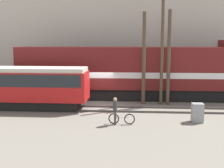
{
  "coord_description": "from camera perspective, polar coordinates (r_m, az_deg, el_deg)",
  "views": [
    {
      "loc": [
        2.86,
        -22.21,
        4.98
      ],
      "look_at": [
        1.29,
        -0.84,
        1.8
      ],
      "focal_mm": 45.0,
      "sensor_mm": 36.0,
      "label": 1
    }
  ],
  "objects": [
    {
      "name": "ground_plane",
      "position": [
        22.94,
        -3.07,
        -4.11
      ],
      "size": [
        120.0,
        120.0,
        0.0
      ],
      "primitive_type": "plane",
      "color": "slate"
    },
    {
      "name": "building_backdrop",
      "position": [
        32.04,
        -0.97,
        13.2
      ],
      "size": [
        46.23,
        6.0,
        15.28
      ],
      "color": "beige",
      "rests_on": "ground"
    },
    {
      "name": "streetcar",
      "position": [
        22.53,
        -19.61,
        -0.19
      ],
      "size": [
        11.45,
        2.54,
        3.13
      ],
      "color": "black",
      "rests_on": "ground"
    },
    {
      "name": "person",
      "position": [
        17.08,
        0.63,
        -4.95
      ],
      "size": [
        0.23,
        0.37,
        1.69
      ],
      "color": "#333333",
      "rests_on": "ground"
    },
    {
      "name": "bicycle",
      "position": [
        17.36,
        1.97,
        -7.08
      ],
      "size": [
        1.64,
        0.44,
        0.73
      ],
      "color": "black",
      "rests_on": "ground"
    },
    {
      "name": "utility_pole_center",
      "position": [
        22.68,
        10.15,
        7.49
      ],
      "size": [
        0.25,
        0.25,
        9.31
      ],
      "color": "#4C3D2D",
      "rests_on": "ground"
    },
    {
      "name": "utility_pole_right",
      "position": [
        22.77,
        11.46,
        5.2
      ],
      "size": [
        0.28,
        0.28,
        7.52
      ],
      "color": "#4C3D2D",
      "rests_on": "ground"
    },
    {
      "name": "track_far",
      "position": [
        25.39,
        -2.35,
        -2.72
      ],
      "size": [
        60.0,
        1.51,
        0.14
      ],
      "color": "#47423D",
      "rests_on": "ground"
    },
    {
      "name": "freight_locomotive",
      "position": [
        24.88,
        5.11,
        2.48
      ],
      "size": [
        20.77,
        3.04,
        5.19
      ],
      "color": "black",
      "rests_on": "ground"
    },
    {
      "name": "signal_box",
      "position": [
        18.52,
        16.96,
        -5.61
      ],
      "size": [
        0.7,
        0.6,
        1.2
      ],
      "color": "gray",
      "rests_on": "ground"
    },
    {
      "name": "utility_pole_left",
      "position": [
        22.61,
        6.49,
        5.1
      ],
      "size": [
        0.29,
        0.29,
        7.37
      ],
      "color": "#4C3D2D",
      "rests_on": "ground"
    },
    {
      "name": "track_near",
      "position": [
        21.15,
        -3.7,
        -5.0
      ],
      "size": [
        60.0,
        1.51,
        0.14
      ],
      "color": "#47423D",
      "rests_on": "ground"
    }
  ]
}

